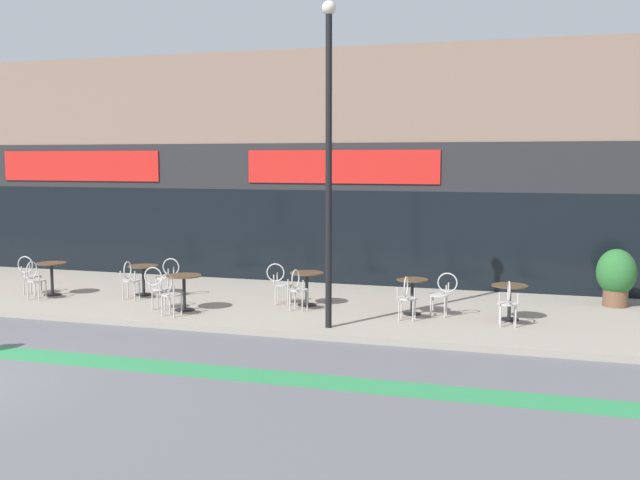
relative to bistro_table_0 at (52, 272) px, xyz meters
The scene contains 22 objects.
sidewalk_slab 2.45m from the bistro_table_0, 20.00° to the left, with size 40.00×5.50×0.12m, color gray.
storefront_facade 6.42m from the bistro_table_0, 68.00° to the left, with size 40.00×4.06×6.10m.
bike_lane_stripe 4.94m from the bistro_table_0, 62.85° to the right, with size 36.00×0.70×0.01m, color #2D844C.
bistro_table_0 is the anchor object (origin of this frame).
bistro_table_1 2.15m from the bistro_table_0, 17.39° to the left, with size 0.71×0.71×0.70m.
bistro_table_2 3.88m from the bistro_table_0, 10.44° to the right, with size 0.74×0.74×0.76m.
bistro_table_3 6.15m from the bistro_table_0, ahead, with size 0.74×0.74×0.73m.
bistro_table_4 8.50m from the bistro_table_0, ahead, with size 0.65×0.65×0.74m.
bistro_table_5 10.45m from the bistro_table_0, ahead, with size 0.71×0.71×0.71m.
cafe_chair_0_near 0.63m from the bistro_table_0, 89.41° to the right, with size 0.43×0.59×0.90m.
cafe_chair_0_side 0.63m from the bistro_table_0, behind, with size 0.59×0.43×0.90m.
cafe_chair_1_near 2.07m from the bistro_table_0, ahead, with size 0.45×0.60×0.90m.
cafe_chair_1_side 2.76m from the bistro_table_0, 13.71° to the left, with size 0.60×0.45×0.90m.
cafe_chair_2_near 4.03m from the bistro_table_0, 19.23° to the right, with size 0.44×0.59×0.90m.
cafe_chair_2_side 3.27m from the bistro_table_0, 12.58° to the right, with size 0.60×0.45×0.90m.
cafe_chair_3_near 6.12m from the bistro_table_0, ahead, with size 0.42×0.59×0.90m.
cafe_chair_3_side 5.53m from the bistro_table_0, ahead, with size 0.60×0.45×0.90m.
cafe_chair_4_near 8.50m from the bistro_table_0, ahead, with size 0.41×0.58×0.90m.
cafe_chair_4_side 9.13m from the bistro_table_0, ahead, with size 0.57×0.40×0.90m.
cafe_chair_5_near 10.46m from the bistro_table_0, ahead, with size 0.45×0.60×0.90m.
planter_pot 12.82m from the bistro_table_0, 11.08° to the left, with size 0.84×0.84×1.26m.
lamp_post 7.87m from the bistro_table_0, 10.62° to the right, with size 0.26×0.26×6.06m.
Camera 1 is at (8.92, -8.32, 3.30)m, focal length 42.00 mm.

